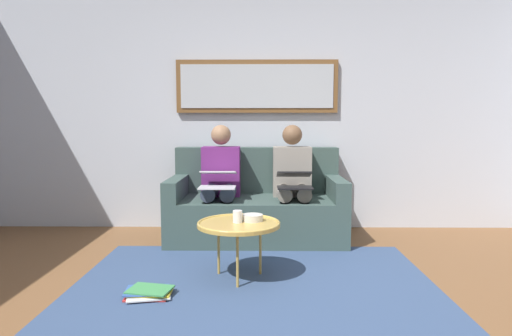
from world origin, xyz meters
The scene contains 12 objects.
wall_rear centered at (0.00, -2.60, 1.30)m, with size 6.00×0.12×2.60m, color #B7BCC6.
area_rug centered at (0.00, -0.85, 0.00)m, with size 2.60×1.80×0.01m, color #33476B.
couch centered at (0.00, -2.12, 0.31)m, with size 1.72×0.90×0.90m.
framed_mirror centered at (0.00, -2.51, 1.55)m, with size 1.73×0.05×0.56m.
coffee_table centered at (0.12, -0.90, 0.41)m, with size 0.61×0.61×0.43m.
cup centered at (0.13, -0.91, 0.47)m, with size 0.07×0.07×0.09m, color silver.
bowl centered at (0.02, -0.96, 0.45)m, with size 0.15×0.15×0.05m, color beige.
person_left centered at (-0.36, -2.05, 0.61)m, with size 0.38×0.58×1.14m.
laptop_black centered at (-0.36, -1.81, 0.63)m, with size 0.32×0.35×0.15m.
person_right centered at (0.36, -2.05, 0.61)m, with size 0.38×0.58×1.14m.
laptop_silver centered at (0.36, -1.81, 0.64)m, with size 0.34×0.38×0.16m.
magazine_stack centered at (0.70, -0.54, 0.03)m, with size 0.33×0.28×0.05m.
Camera 1 is at (-0.05, 2.30, 1.16)m, focal length 31.00 mm.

